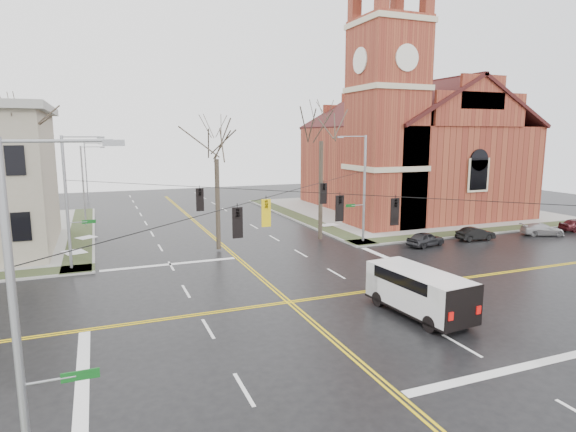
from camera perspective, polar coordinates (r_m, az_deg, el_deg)
name	(u,v)px	position (r m, az deg, el deg)	size (l,w,h in m)	color
ground	(289,302)	(27.15, 0.12, -10.17)	(120.00, 120.00, 0.00)	black
sidewalks	(289,301)	(27.13, 0.12, -10.01)	(80.00, 80.00, 0.17)	gray
road_markings	(289,302)	(27.15, 0.12, -10.15)	(100.00, 100.00, 0.01)	gold
church	(405,141)	(59.40, 13.66, 8.62)	(24.28, 27.48, 27.50)	maroon
signal_pole_ne	(363,186)	(41.14, 8.84, 3.59)	(2.75, 0.22, 9.00)	gray
signal_pole_nw	(69,199)	(35.51, -24.51, 1.89)	(2.75, 0.22, 9.00)	gray
signal_pole_sw	(23,319)	(13.05, -28.88, -10.60)	(2.75, 0.22, 9.00)	gray
span_wires	(289,191)	(25.73, 0.13, 2.94)	(23.02, 23.02, 0.03)	black
traffic_signals	(294,207)	(25.21, 0.69, 1.08)	(8.21, 8.26, 1.30)	black
streetlight_north_a	(85,183)	(51.94, -22.96, 3.64)	(2.30, 0.20, 8.00)	gray
streetlight_north_b	(87,169)	(71.87, -22.71, 5.11)	(2.30, 0.20, 8.00)	gray
cargo_van	(416,288)	(25.99, 14.89, -8.25)	(2.91, 6.26, 2.30)	white
parked_car_a	(426,239)	(41.71, 15.99, -2.64)	(1.43, 3.56, 1.21)	black
parked_car_b	(476,234)	(45.47, 21.34, -1.98)	(1.21, 3.46, 1.14)	black
parked_car_c	(542,229)	(50.24, 27.92, -1.42)	(1.54, 3.78, 1.10)	#ABABAE
tree_nw_far	(18,134)	(38.17, -29.36, 8.50)	(4.00, 4.00, 12.81)	#322A20
tree_nw_near	(216,153)	(37.96, -8.49, 7.41)	(4.00, 4.00, 10.76)	#322A20
tree_ne	(321,134)	(41.51, 3.97, 9.64)	(4.00, 4.00, 12.76)	#322A20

